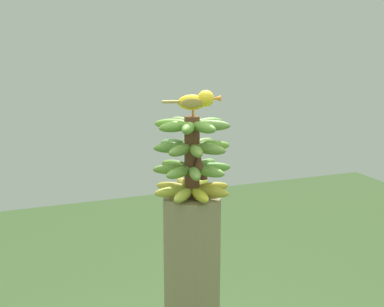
{
  "coord_description": "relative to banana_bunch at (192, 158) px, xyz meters",
  "views": [
    {
      "loc": [
        -1.65,
        0.64,
        1.81
      ],
      "look_at": [
        0.0,
        0.0,
        1.42
      ],
      "focal_mm": 48.25,
      "sensor_mm": 36.0,
      "label": 1
    }
  ],
  "objects": [
    {
      "name": "banana_bunch",
      "position": [
        0.0,
        0.0,
        0.0
      ],
      "size": [
        0.28,
        0.28,
        0.29
      ],
      "color": "brown",
      "rests_on": "banana_tree"
    },
    {
      "name": "perched_bird",
      "position": [
        -0.01,
        -0.02,
        0.2
      ],
      "size": [
        0.08,
        0.2,
        0.09
      ],
      "color": "#C68933",
      "rests_on": "banana_bunch"
    }
  ]
}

